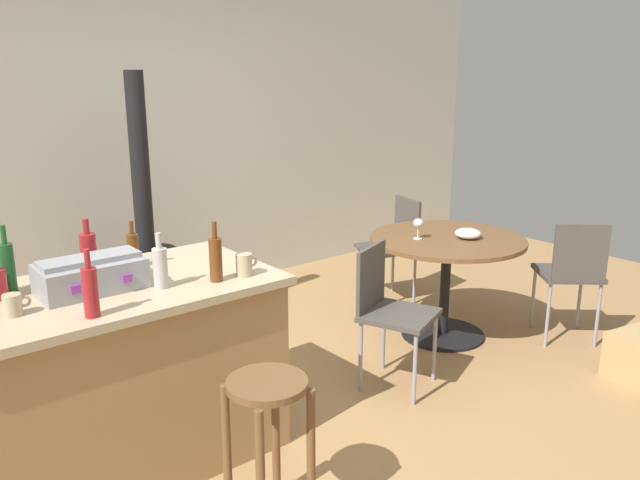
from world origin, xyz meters
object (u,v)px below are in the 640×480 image
(kitchen_island, at_px, (116,377))
(bottle_6, at_px, (88,252))
(wood_stove, at_px, (148,271))
(toolbox, at_px, (91,275))
(bottle_0, at_px, (90,291))
(folding_chair_far, at_px, (389,305))
(folding_chair_near, at_px, (394,241))
(bottle_5, at_px, (8,266))
(wine_glass, at_px, (418,224))
(bottle_1, at_px, (133,250))
(cup_0, at_px, (13,305))
(folding_chair_left, at_px, (572,270))
(bottle_4, at_px, (216,258))
(serving_bowl, at_px, (468,233))
(cup_1, at_px, (244,265))
(dining_table, at_px, (446,261))
(bottle_3, at_px, (160,267))
(wooden_stool, at_px, (268,424))

(kitchen_island, distance_m, bottle_6, 0.62)
(wood_stove, bearing_deg, toolbox, -121.64)
(toolbox, distance_m, bottle_0, 0.33)
(folding_chair_far, bearing_deg, folding_chair_near, 42.94)
(toolbox, height_order, bottle_5, bottle_5)
(bottle_5, xyz_separation_m, wine_glass, (2.58, -0.09, -0.18))
(folding_chair_far, bearing_deg, bottle_5, 166.89)
(folding_chair_far, xyz_separation_m, bottle_1, (-1.37, 0.44, 0.49))
(cup_0, relative_size, wine_glass, 0.76)
(bottle_5, bearing_deg, folding_chair_left, -13.54)
(bottle_1, bearing_deg, bottle_4, -64.78)
(bottle_1, distance_m, serving_bowl, 2.31)
(bottle_6, xyz_separation_m, cup_1, (0.55, -0.53, -0.05))
(bottle_5, xyz_separation_m, cup_0, (-0.07, -0.32, -0.07))
(kitchen_island, xyz_separation_m, dining_table, (2.41, 0.02, 0.11))
(dining_table, bearing_deg, serving_bowl, -50.31)
(folding_chair_far, bearing_deg, cup_1, -179.17)
(folding_chair_far, height_order, bottle_3, bottle_3)
(wood_stove, relative_size, serving_bowl, 10.36)
(folding_chair_near, bearing_deg, wood_stove, 160.44)
(toolbox, relative_size, wine_glass, 3.12)
(bottle_0, relative_size, bottle_3, 1.09)
(bottle_3, xyz_separation_m, bottle_6, (-0.16, 0.44, 0.00))
(kitchen_island, height_order, serving_bowl, kitchen_island)
(bottle_4, bearing_deg, bottle_6, 128.19)
(folding_chair_left, xyz_separation_m, wine_glass, (-0.79, 0.72, 0.32))
(folding_chair_far, distance_m, bottle_5, 2.06)
(dining_table, height_order, bottle_0, bottle_0)
(folding_chair_near, height_order, bottle_0, bottle_0)
(kitchen_island, height_order, cup_1, cup_1)
(folding_chair_near, distance_m, cup_1, 2.39)
(wood_stove, distance_m, bottle_0, 2.10)
(folding_chair_near, bearing_deg, serving_bowl, -101.95)
(wooden_stool, relative_size, cup_0, 6.30)
(wooden_stool, height_order, toolbox, toolbox)
(wooden_stool, height_order, folding_chair_far, folding_chair_far)
(bottle_1, bearing_deg, bottle_6, 160.25)
(bottle_1, relative_size, bottle_3, 0.93)
(bottle_6, bearing_deg, dining_table, -6.23)
(folding_chair_left, bearing_deg, bottle_0, 174.95)
(bottle_5, height_order, cup_0, bottle_5)
(wooden_stool, bearing_deg, folding_chair_far, 25.14)
(bottle_0, relative_size, bottle_1, 1.17)
(bottle_4, xyz_separation_m, bottle_5, (-0.78, 0.45, 0.01))
(wood_stove, height_order, serving_bowl, wood_stove)
(folding_chair_left, height_order, bottle_5, bottle_5)
(bottle_1, xyz_separation_m, bottle_4, (0.21, -0.45, 0.02))
(bottle_5, relative_size, serving_bowl, 1.69)
(folding_chair_far, xyz_separation_m, serving_bowl, (0.91, 0.15, 0.27))
(folding_chair_left, distance_m, bottle_3, 2.90)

